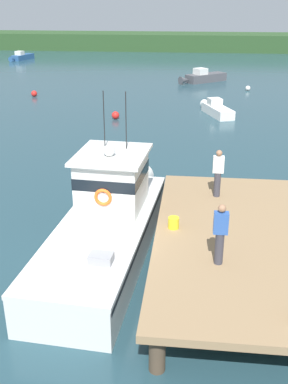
% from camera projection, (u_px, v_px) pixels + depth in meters
% --- Properties ---
extents(ground_plane, '(200.00, 200.00, 0.00)m').
position_uv_depth(ground_plane, '(96.00, 263.00, 13.89)').
color(ground_plane, '#23424C').
extents(dock, '(6.00, 9.00, 1.20)m').
position_uv_depth(dock, '(261.00, 240.00, 12.98)').
color(dock, '#4C3D2D').
rests_on(dock, ground).
extents(main_fishing_boat, '(3.14, 9.91, 4.80)m').
position_uv_depth(main_fishing_boat, '(108.00, 220.00, 14.30)').
color(main_fishing_boat, silver).
rests_on(main_fishing_boat, ground).
extents(bait_bucket, '(0.32, 0.32, 0.34)m').
position_uv_depth(bait_bucket, '(174.00, 223.00, 13.33)').
color(bait_bucket, yellow).
rests_on(bait_bucket, dock).
extents(deckhand_by_the_boat, '(0.36, 0.22, 1.63)m').
position_uv_depth(deckhand_by_the_boat, '(220.00, 233.00, 11.29)').
color(deckhand_by_the_boat, '#383842').
rests_on(deckhand_by_the_boat, dock).
extents(deckhand_further_back, '(0.36, 0.22, 1.63)m').
position_uv_depth(deckhand_further_back, '(218.00, 172.00, 15.21)').
color(deckhand_further_back, '#383842').
rests_on(deckhand_further_back, dock).
extents(moored_boat_off_the_point, '(2.27, 4.16, 1.05)m').
position_uv_depth(moored_boat_off_the_point, '(216.00, 109.00, 31.38)').
color(moored_boat_off_the_point, white).
rests_on(moored_boat_off_the_point, ground).
extents(moored_boat_far_left, '(1.98, 4.50, 1.13)m').
position_uv_depth(moored_boat_far_left, '(21.00, 57.00, 58.93)').
color(moored_boat_far_left, '#285184').
rests_on(moored_boat_far_left, ground).
extents(moored_boat_near_channel, '(4.59, 4.05, 1.30)m').
position_uv_depth(moored_boat_near_channel, '(203.00, 77.00, 43.43)').
color(moored_boat_near_channel, '#4C4C51').
rests_on(moored_boat_near_channel, ground).
extents(mooring_buoy_outer, '(0.42, 0.42, 0.42)m').
position_uv_depth(mooring_buoy_outer, '(248.00, 88.00, 39.46)').
color(mooring_buoy_outer, silver).
rests_on(mooring_buoy_outer, ground).
extents(mooring_buoy_channel_marker, '(0.47, 0.47, 0.47)m').
position_uv_depth(mooring_buoy_channel_marker, '(34.00, 94.00, 37.13)').
color(mooring_buoy_channel_marker, red).
rests_on(mooring_buoy_channel_marker, ground).
extents(mooring_buoy_spare_mooring, '(0.50, 0.50, 0.50)m').
position_uv_depth(mooring_buoy_spare_mooring, '(115.00, 115.00, 30.23)').
color(mooring_buoy_spare_mooring, red).
rests_on(mooring_buoy_spare_mooring, ground).
extents(far_shoreline, '(120.00, 8.00, 2.40)m').
position_uv_depth(far_shoreline, '(179.00, 42.00, 70.13)').
color(far_shoreline, '#284723').
rests_on(far_shoreline, ground).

